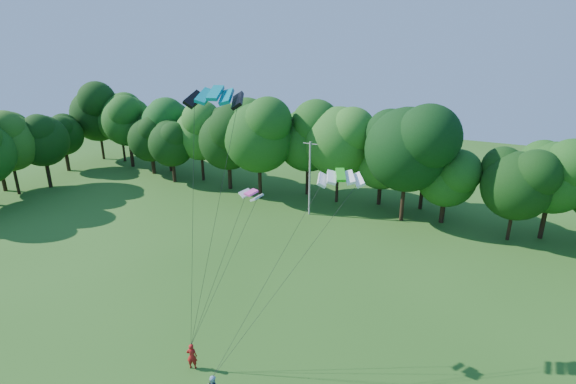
% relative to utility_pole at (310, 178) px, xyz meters
% --- Properties ---
extents(utility_pole, '(1.78, 0.22, 8.91)m').
position_rel_utility_pole_xyz_m(utility_pole, '(0.00, 0.00, 0.00)').
color(utility_pole, '#A9A8A1').
rests_on(utility_pole, ground).
extents(kite_flyer_left, '(0.80, 0.68, 1.87)m').
position_rel_utility_pole_xyz_m(kite_flyer_left, '(3.17, -27.40, -3.62)').
color(kite_flyer_left, '#AA1716').
rests_on(kite_flyer_left, ground).
extents(kite_teal, '(3.45, 2.14, 0.73)m').
position_rel_utility_pole_xyz_m(kite_teal, '(4.45, -24.97, 12.99)').
color(kite_teal, '#048290').
rests_on(kite_teal, ground).
extents(kite_green, '(3.10, 2.34, 0.58)m').
position_rel_utility_pole_xyz_m(kite_green, '(10.56, -20.70, 7.80)').
color(kite_green, green).
rests_on(kite_green, ground).
extents(kite_pink, '(1.78, 1.29, 0.26)m').
position_rel_utility_pole_xyz_m(kite_pink, '(5.72, -23.51, 6.80)').
color(kite_pink, '#ED42AC').
rests_on(kite_pink, ground).
extents(tree_back_west, '(8.52, 8.52, 12.39)m').
position_rel_utility_pole_xyz_m(tree_back_west, '(-26.43, 7.05, 3.18)').
color(tree_back_west, black).
rests_on(tree_back_west, ground).
extents(tree_back_center, '(10.31, 10.31, 14.99)m').
position_rel_utility_pole_xyz_m(tree_back_center, '(10.38, 2.93, 4.80)').
color(tree_back_center, '#302212').
rests_on(tree_back_center, ground).
extents(tree_flank_west, '(8.25, 8.25, 12.00)m').
position_rel_utility_pole_xyz_m(tree_flank_west, '(-38.21, -10.17, 2.93)').
color(tree_flank_west, black).
rests_on(tree_flank_west, ground).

